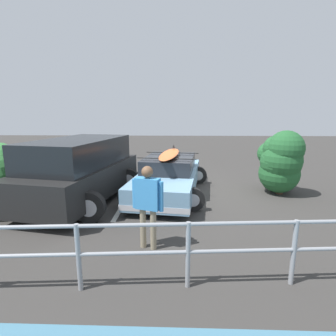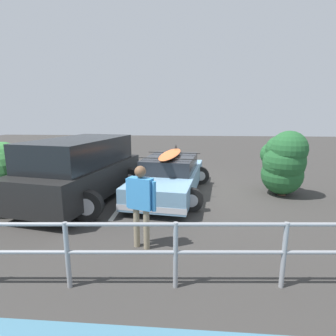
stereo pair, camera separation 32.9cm
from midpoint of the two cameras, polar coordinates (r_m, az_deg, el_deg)
The scene contains 7 objects.
ground_plane at distance 8.62m, azimuth 2.77°, elevation -5.04°, with size 44.00×44.00×0.02m, color #383533.
parking_stripe at distance 8.47m, azimuth -9.41°, elevation -5.41°, with size 4.55×0.12×0.00m, color silver.
sedan_car at distance 8.21m, azimuth -0.96°, elevation -1.73°, with size 2.67×4.64×1.44m.
suv_car at distance 7.83m, azimuth -19.70°, elevation -0.42°, with size 3.07×4.62×1.80m.
person_bystander at distance 4.80m, azimuth -6.42°, elevation -6.94°, with size 0.58×0.31×1.57m.
railing_fence at distance 3.85m, azimuth 1.87°, elevation -16.35°, with size 9.28×0.77×1.00m.
bush_near_left at distance 8.76m, azimuth 22.20°, elevation 1.09°, with size 1.26×1.70×2.00m.
Camera 1 is at (0.31, 8.26, 2.48)m, focal length 28.00 mm.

